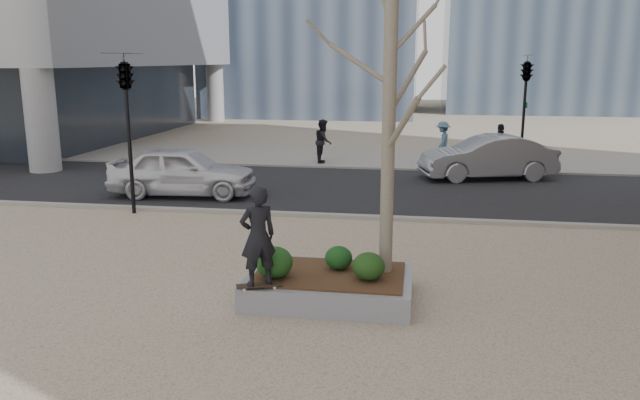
% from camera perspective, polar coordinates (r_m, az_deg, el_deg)
% --- Properties ---
extents(ground, '(120.00, 120.00, 0.00)m').
position_cam_1_polar(ground, '(11.83, -3.98, -8.66)').
color(ground, tan).
rests_on(ground, ground).
extents(street, '(60.00, 8.00, 0.02)m').
position_cam_1_polar(street, '(21.32, 2.10, 1.07)').
color(street, black).
rests_on(street, ground).
extents(far_sidewalk, '(60.00, 6.00, 0.02)m').
position_cam_1_polar(far_sidewalk, '(28.17, 3.87, 3.90)').
color(far_sidewalk, gray).
rests_on(far_sidewalk, ground).
extents(planter, '(3.00, 2.00, 0.45)m').
position_cam_1_polar(planter, '(11.58, 0.87, -7.93)').
color(planter, gray).
rests_on(planter, ground).
extents(planter_mulch, '(2.70, 1.70, 0.04)m').
position_cam_1_polar(planter_mulch, '(11.49, 0.88, -6.79)').
color(planter_mulch, '#382314').
rests_on(planter_mulch, planter).
extents(sycamore_tree, '(2.80, 2.80, 6.60)m').
position_cam_1_polar(sycamore_tree, '(11.05, 6.38, 9.96)').
color(sycamore_tree, gray).
rests_on(sycamore_tree, planter_mulch).
extents(shrub_left, '(0.67, 0.67, 0.57)m').
position_cam_1_polar(shrub_left, '(11.20, -4.20, -5.71)').
color(shrub_left, '#183811').
rests_on(shrub_left, planter_mulch).
extents(shrub_middle, '(0.51, 0.51, 0.44)m').
position_cam_1_polar(shrub_middle, '(11.64, 1.71, -5.30)').
color(shrub_middle, '#123914').
rests_on(shrub_middle, planter_mulch).
extents(shrub_right, '(0.58, 0.58, 0.49)m').
position_cam_1_polar(shrub_right, '(11.11, 4.47, -6.06)').
color(shrub_right, '#173A12').
rests_on(shrub_right, planter_mulch).
extents(skateboard, '(0.80, 0.45, 0.08)m').
position_cam_1_polar(skateboard, '(10.88, -5.60, -7.89)').
color(skateboard, black).
rests_on(skateboard, planter).
extents(skateboarder, '(0.76, 0.70, 1.74)m').
position_cam_1_polar(skateboarder, '(10.60, -5.70, -3.30)').
color(skateboarder, black).
rests_on(skateboarder, skateboard).
extents(police_car, '(4.79, 2.23, 1.59)m').
position_cam_1_polar(police_car, '(20.47, -12.43, 2.58)').
color(police_car, silver).
rests_on(police_car, street).
extents(car_silver, '(5.11, 2.87, 1.59)m').
position_cam_1_polar(car_silver, '(23.68, 15.07, 3.79)').
color(car_silver, gray).
rests_on(car_silver, street).
extents(pedestrian_a, '(0.79, 0.96, 1.84)m').
position_cam_1_polar(pedestrian_a, '(26.54, 0.31, 5.42)').
color(pedestrian_a, black).
rests_on(pedestrian_a, far_sidewalk).
extents(pedestrian_b, '(0.86, 1.21, 1.71)m').
position_cam_1_polar(pedestrian_b, '(27.52, 11.15, 5.30)').
color(pedestrian_b, '#46687E').
rests_on(pedestrian_b, far_sidewalk).
extents(pedestrian_c, '(1.07, 0.45, 1.83)m').
position_cam_1_polar(pedestrian_c, '(25.75, 16.15, 4.68)').
color(pedestrian_c, black).
rests_on(pedestrian_c, far_sidewalk).
extents(traffic_light_near, '(0.60, 2.48, 4.50)m').
position_cam_1_polar(traffic_light_near, '(18.32, -17.07, 5.70)').
color(traffic_light_near, black).
rests_on(traffic_light_near, ground).
extents(traffic_light_far, '(0.60, 2.48, 4.50)m').
position_cam_1_polar(traffic_light_far, '(25.71, 18.13, 7.49)').
color(traffic_light_far, black).
rests_on(traffic_light_far, ground).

